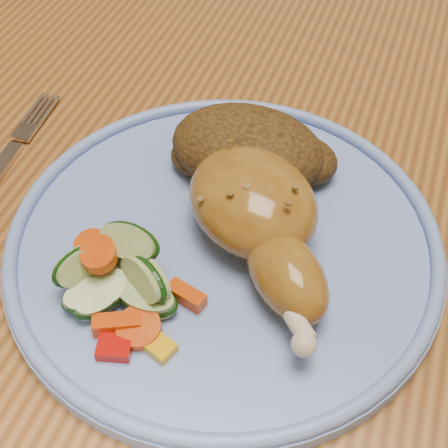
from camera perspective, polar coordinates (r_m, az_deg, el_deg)
The scene contains 7 objects.
dining_table at distance 0.57m, azimuth 10.90°, elevation -1.22°, with size 0.90×1.40×0.75m.
chair_far at distance 1.17m, azimuth 16.43°, elevation 15.77°, with size 0.42×0.42×0.91m.
plate at distance 0.44m, azimuth -0.00°, elevation -1.80°, with size 0.30×0.30×0.01m, color #6B8CDB.
plate_rim at distance 0.43m, azimuth -0.00°, elevation -0.87°, with size 0.30×0.30×0.01m, color #6B8CDB.
chicken_leg at distance 0.42m, azimuth 3.35°, elevation 0.57°, with size 0.14×0.16×0.05m.
rice_pilaf at distance 0.47m, azimuth 2.45°, elevation 6.73°, with size 0.13×0.08×0.05m.
vegetable_pile at distance 0.40m, azimuth -9.74°, elevation -5.00°, with size 0.10×0.09×0.05m.
Camera 1 is at (0.02, -0.38, 1.10)m, focal length 50.00 mm.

